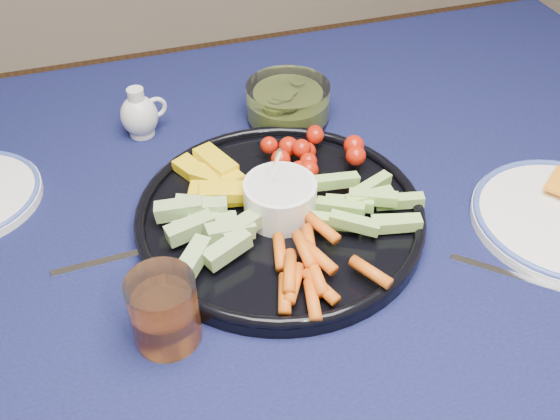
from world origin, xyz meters
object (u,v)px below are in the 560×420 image
object	(u,v)px
crudite_platter	(279,212)
juice_tumbler	(165,314)
dining_table	(227,295)
pickle_bowl	(288,105)
creamer_pitcher	(140,115)

from	to	relation	value
crudite_platter	juice_tumbler	world-z (taller)	crudite_platter
dining_table	pickle_bowl	size ratio (longest dim) A/B	12.57
creamer_pitcher	juice_tumbler	xyz separation A→B (m)	(-0.03, -0.40, 0.00)
juice_tumbler	dining_table	bearing A→B (deg)	50.91
crudite_platter	juice_tumbler	distance (m)	0.22
crudite_platter	pickle_bowl	distance (m)	0.25
dining_table	creamer_pitcher	xyz separation A→B (m)	(-0.06, 0.29, 0.12)
pickle_bowl	juice_tumbler	world-z (taller)	juice_tumbler
crudite_platter	juice_tumbler	bearing A→B (deg)	-141.80
dining_table	juice_tumbler	distance (m)	0.19
pickle_bowl	dining_table	bearing A→B (deg)	-123.88
creamer_pitcher	juice_tumbler	size ratio (longest dim) A/B	0.91
juice_tumbler	pickle_bowl	bearing A→B (deg)	54.47
dining_table	juice_tumbler	world-z (taller)	juice_tumbler
dining_table	pickle_bowl	distance (m)	0.33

